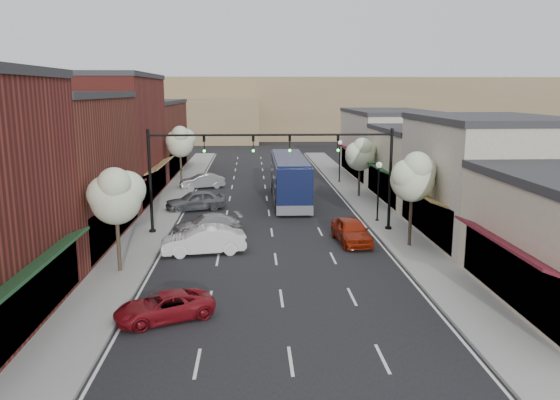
{
  "coord_description": "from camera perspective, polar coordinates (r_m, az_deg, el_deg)",
  "views": [
    {
      "loc": [
        -1.31,
        -27.82,
        9.42
      ],
      "look_at": [
        0.57,
        8.2,
        2.2
      ],
      "focal_mm": 35.0,
      "sensor_mm": 36.0,
      "label": 1
    }
  ],
  "objects": [
    {
      "name": "parked_car_c",
      "position": [
        36.83,
        -7.63,
        -2.53
      ],
      "size": [
        4.92,
        2.93,
        1.33
      ],
      "primitive_type": "imported",
      "rotation": [
        0.0,
        0.0,
        -1.32
      ],
      "color": "gray",
      "rests_on": "ground"
    },
    {
      "name": "sidewalk_left",
      "position": [
        47.78,
        -11.46,
        -0.19
      ],
      "size": [
        2.8,
        73.0,
        0.15
      ],
      "primitive_type": "cube",
      "color": "gray",
      "rests_on": "ground"
    },
    {
      "name": "tree_left_far",
      "position": [
        54.42,
        -10.37,
        6.06
      ],
      "size": [
        2.85,
        2.65,
        6.13
      ],
      "color": "#47382B",
      "rests_on": "ground"
    },
    {
      "name": "tree_right_far",
      "position": [
        49.03,
        8.42,
        4.84
      ],
      "size": [
        2.85,
        2.65,
        5.43
      ],
      "color": "#47382B",
      "rests_on": "ground"
    },
    {
      "name": "bldg_right_far",
      "position": [
        61.94,
        11.12,
        5.78
      ],
      "size": [
        9.14,
        16.1,
        7.4
      ],
      "color": "beige",
      "rests_on": "ground"
    },
    {
      "name": "bldg_left_midnear",
      "position": [
        36.51,
        -23.71,
        2.87
      ],
      "size": [
        10.14,
        14.1,
        9.4
      ],
      "color": "maroon",
      "rests_on": "ground"
    },
    {
      "name": "bldg_right_midfar",
      "position": [
        48.62,
        15.05,
        3.54
      ],
      "size": [
        9.14,
        12.1,
        6.4
      ],
      "color": "beige",
      "rests_on": "ground"
    },
    {
      "name": "parked_car_d",
      "position": [
        44.24,
        -8.82,
        -0.03
      ],
      "size": [
        5.13,
        3.37,
        1.62
      ],
      "primitive_type": "imported",
      "rotation": [
        0.0,
        0.0,
        -1.24
      ],
      "color": "#515458",
      "rests_on": "ground"
    },
    {
      "name": "curb_right",
      "position": [
        47.98,
        7.04,
        0.0
      ],
      "size": [
        0.25,
        73.0,
        0.17
      ],
      "primitive_type": "cube",
      "color": "gray",
      "rests_on": "ground"
    },
    {
      "name": "signal_mast_left",
      "position": [
        36.39,
        -9.79,
        3.58
      ],
      "size": [
        8.22,
        0.46,
        7.0
      ],
      "color": "black",
      "rests_on": "ground"
    },
    {
      "name": "tree_right_near",
      "position": [
        33.57,
        13.78,
        2.48
      ],
      "size": [
        2.85,
        2.65,
        5.95
      ],
      "color": "#47382B",
      "rests_on": "ground"
    },
    {
      "name": "ground",
      "position": [
        29.4,
        -0.28,
        -7.37
      ],
      "size": [
        160.0,
        160.0,
        0.0
      ],
      "primitive_type": "plane",
      "color": "black",
      "rests_on": "ground"
    },
    {
      "name": "bldg_left_far",
      "position": [
        65.32,
        -14.47,
        6.35
      ],
      "size": [
        10.14,
        18.1,
        8.4
      ],
      "color": "maroon",
      "rests_on": "ground"
    },
    {
      "name": "lamp_post_far",
      "position": [
        56.92,
        6.26,
        4.78
      ],
      "size": [
        0.44,
        0.44,
        4.44
      ],
      "color": "black",
      "rests_on": "ground"
    },
    {
      "name": "red_hatchback",
      "position": [
        34.66,
        7.47,
        -3.19
      ],
      "size": [
        2.27,
        4.81,
        1.59
      ],
      "primitive_type": "imported",
      "rotation": [
        0.0,
        0.0,
        0.09
      ],
      "color": "maroon",
      "rests_on": "ground"
    },
    {
      "name": "sidewalk_right",
      "position": [
        48.24,
        8.68,
        0.02
      ],
      "size": [
        2.8,
        73.0,
        0.15
      ],
      "primitive_type": "cube",
      "color": "gray",
      "rests_on": "ground"
    },
    {
      "name": "signal_mast_right",
      "position": [
        36.79,
        7.91,
        3.72
      ],
      "size": [
        8.22,
        0.46,
        7.0
      ],
      "color": "black",
      "rests_on": "ground"
    },
    {
      "name": "bldg_right_midnear",
      "position": [
        37.41,
        20.74,
        2.11
      ],
      "size": [
        9.14,
        12.1,
        7.9
      ],
      "color": "beige",
      "rests_on": "ground"
    },
    {
      "name": "parked_car_b",
      "position": [
        32.45,
        -8.01,
        -4.18
      ],
      "size": [
        5.13,
        2.49,
        1.62
      ],
      "primitive_type": "imported",
      "rotation": [
        0.0,
        0.0,
        -1.41
      ],
      "color": "silver",
      "rests_on": "ground"
    },
    {
      "name": "hill_far",
      "position": [
        117.87,
        -2.39,
        9.65
      ],
      "size": [
        120.0,
        30.0,
        12.0
      ],
      "primitive_type": "cube",
      "color": "#7A6647",
      "rests_on": "ground"
    },
    {
      "name": "tree_left_near",
      "position": [
        29.08,
        -16.75,
        0.54
      ],
      "size": [
        2.85,
        2.65,
        5.69
      ],
      "color": "#47382B",
      "rests_on": "ground"
    },
    {
      "name": "parked_car_e",
      "position": [
        54.22,
        -8.13,
        1.97
      ],
      "size": [
        4.59,
        2.59,
        1.43
      ],
      "primitive_type": "imported",
      "rotation": [
        0.0,
        0.0,
        -1.31
      ],
      "color": "#9D9EA2",
      "rests_on": "ground"
    },
    {
      "name": "parked_car_a",
      "position": [
        23.72,
        -12.02,
        -10.84
      ],
      "size": [
        4.54,
        3.41,
        1.15
      ],
      "primitive_type": "imported",
      "rotation": [
        0.0,
        0.0,
        -1.15
      ],
      "color": "maroon",
      "rests_on": "ground"
    },
    {
      "name": "lamp_post_near",
      "position": [
        39.9,
        10.25,
        1.89
      ],
      "size": [
        0.44,
        0.44,
        4.44
      ],
      "color": "black",
      "rests_on": "ground"
    },
    {
      "name": "curb_left",
      "position": [
        47.59,
        -9.8,
        -0.17
      ],
      "size": [
        0.25,
        73.0,
        0.17
      ],
      "primitive_type": "cube",
      "color": "gray",
      "rests_on": "ground"
    },
    {
      "name": "hill_near",
      "position": [
        108.57,
        -15.75,
        8.04
      ],
      "size": [
        50.0,
        20.0,
        8.0
      ],
      "primitive_type": "cube",
      "color": "#7A6647",
      "rests_on": "ground"
    },
    {
      "name": "coach_bus",
      "position": [
        47.0,
        1.0,
        2.27
      ],
      "size": [
        2.9,
        12.81,
        3.91
      ],
      "rotation": [
        0.0,
        0.0,
        -0.0
      ],
      "color": "#0E1539",
      "rests_on": "ground"
    },
    {
      "name": "bldg_left_midfar",
      "position": [
        49.7,
        -18.17,
        6.13
      ],
      "size": [
        10.14,
        14.1,
        10.9
      ],
      "color": "maroon",
      "rests_on": "ground"
    }
  ]
}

